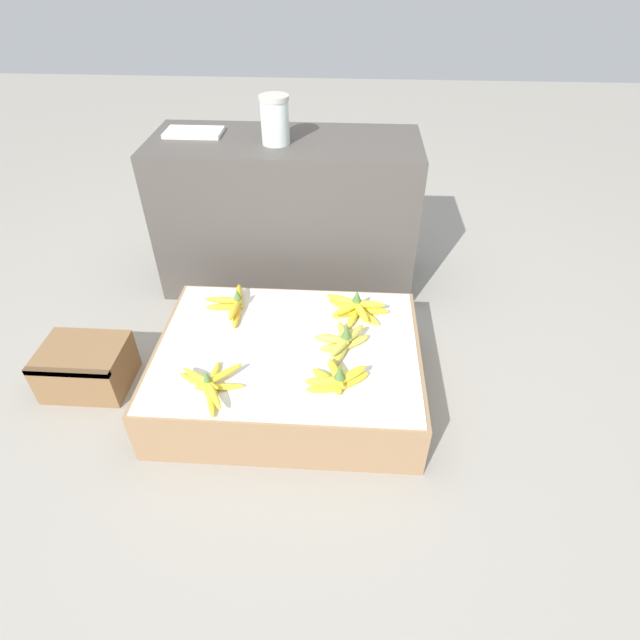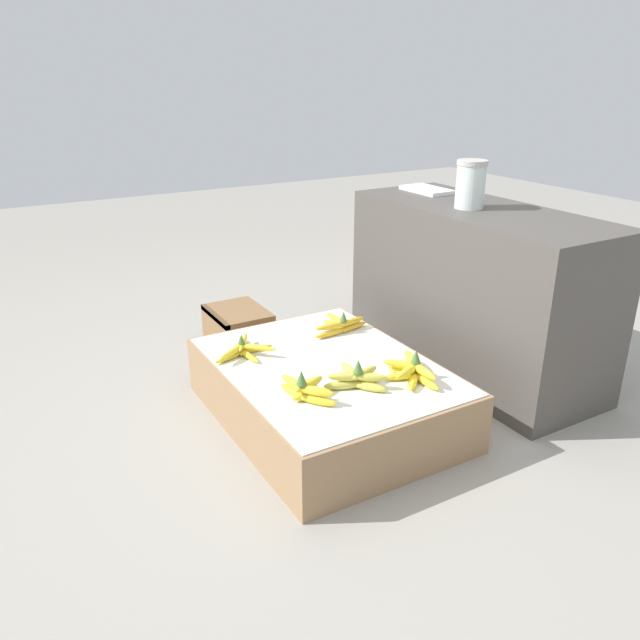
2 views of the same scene
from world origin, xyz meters
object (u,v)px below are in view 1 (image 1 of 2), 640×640
Objects in this scene: banana_bunch_front_midleft at (337,379)px; glass_jar at (275,120)px; foam_tray_white at (194,132)px; banana_bunch_back_midleft at (356,308)px; banana_bunch_front_left at (211,384)px; banana_bunch_back_left at (233,303)px; wooden_crate at (86,367)px; banana_bunch_middle_midleft at (342,341)px.

glass_jar is (-0.31, 0.95, 0.56)m from banana_bunch_front_midleft.
glass_jar is 0.77× the size of foam_tray_white.
banana_bunch_back_midleft is 0.87m from glass_jar.
banana_bunch_back_left is at bearing 91.33° from banana_bunch_front_left.
glass_jar is at bearing 48.20° from wooden_crate.
banana_bunch_back_left reaches higher than wooden_crate.
banana_bunch_front_left is 1.33× the size of glass_jar.
banana_bunch_back_left is (-0.45, 0.21, -0.00)m from banana_bunch_middle_midleft.
banana_bunch_front_midleft is at bearing -56.44° from foam_tray_white.
banana_bunch_middle_midleft is (0.01, 0.20, -0.00)m from banana_bunch_front_midleft.
banana_bunch_back_left is 1.39× the size of glass_jar.
banana_bunch_front_left is 0.45m from banana_bunch_back_left.
banana_bunch_middle_midleft is at bearing -67.02° from glass_jar.
glass_jar reaches higher than banana_bunch_front_midleft.
banana_bunch_front_midleft is 0.40m from banana_bunch_back_midleft.
wooden_crate is at bearing 170.25° from banana_bunch_front_midleft.
banana_bunch_front_left is 1.03× the size of foam_tray_white.
banana_bunch_back_midleft is at bearing 12.09° from wooden_crate.
banana_bunch_front_midleft is 1.14m from glass_jar.
wooden_crate is at bearing -131.80° from glass_jar.
banana_bunch_middle_midleft is at bearing -103.48° from banana_bunch_back_midleft.
wooden_crate is 1.65× the size of glass_jar.
banana_bunch_back_left is 0.79m from glass_jar.
banana_bunch_middle_midleft is 0.86× the size of banana_bunch_back_midleft.
wooden_crate is 0.63m from banana_bunch_front_left.
banana_bunch_back_left is 0.50m from banana_bunch_back_midleft.
foam_tray_white is (-0.69, 1.04, 0.47)m from banana_bunch_front_midleft.
banana_bunch_front_left is at bearing -20.35° from wooden_crate.
foam_tray_white reaches higher than wooden_crate.
banana_bunch_front_left is 1.16× the size of banana_bunch_middle_midleft.
banana_bunch_front_midleft reaches higher than banana_bunch_back_left.
wooden_crate is 1.12m from foam_tray_white.
banana_bunch_front_midleft is 1.15× the size of glass_jar.
banana_bunch_front_midleft is (0.43, 0.04, 0.01)m from banana_bunch_front_left.
banana_bunch_middle_midleft is at bearing 86.21° from banana_bunch_front_midleft.
glass_jar is (0.70, 0.78, 0.73)m from wooden_crate.
banana_bunch_front_midleft is 0.83× the size of banana_bunch_back_left.
banana_bunch_front_midleft is at bearing -9.75° from wooden_crate.
foam_tray_white is at bearing 70.33° from wooden_crate.
foam_tray_white reaches higher than banana_bunch_front_left.
banana_bunch_front_midleft is 0.89× the size of foam_tray_white.
wooden_crate is 1.03m from banana_bunch_middle_midleft.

